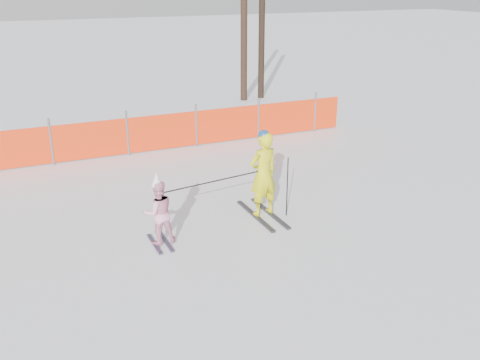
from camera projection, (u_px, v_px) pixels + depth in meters
name	position (u px, v px, depth m)	size (l,w,h in m)	color
ground	(251.00, 238.00, 10.13)	(120.00, 120.00, 0.00)	white
adult	(263.00, 174.00, 10.76)	(0.70, 1.65, 1.83)	black
child	(158.00, 212.00, 9.68)	(0.59, 0.85, 1.40)	black
ski_poles	(243.00, 184.00, 10.41)	(2.63, 0.33, 1.26)	black
safety_fence	(67.00, 143.00, 14.03)	(16.86, 0.06, 1.25)	#595960
tree_trunks	(252.00, 17.00, 20.58)	(1.08, 0.37, 6.95)	#301F15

